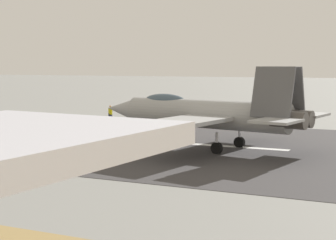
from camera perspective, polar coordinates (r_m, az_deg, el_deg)
ground_plane at (r=37.77m, az=8.05°, el=-2.93°), size 400.00×400.00×0.00m
runway_strip at (r=37.77m, az=8.08°, el=-2.92°), size 240.00×26.00×0.02m
fighter_jet at (r=36.95m, az=3.95°, el=0.76°), size 16.90×13.75×5.66m
crew_person at (r=53.66m, az=-6.16°, el=0.65°), size 0.54×0.51×1.74m
marker_cone_mid at (r=31.77m, az=-16.23°, el=-4.29°), size 0.44×0.44×0.55m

